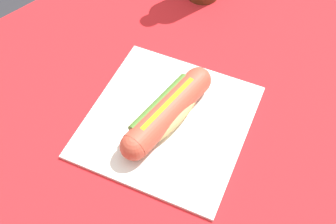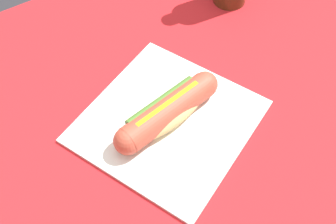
# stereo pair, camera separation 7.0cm
# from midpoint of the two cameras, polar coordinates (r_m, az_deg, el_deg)

# --- Properties ---
(dining_table) EXTENTS (1.24, 0.96, 0.76)m
(dining_table) POSITION_cam_midpoint_polar(r_m,az_deg,el_deg) (0.80, -3.80, -10.66)
(dining_table) COLOR brown
(dining_table) RESTS_ON ground
(paper_wrapper) EXTENTS (0.36, 0.36, 0.01)m
(paper_wrapper) POSITION_cam_midpoint_polar(r_m,az_deg,el_deg) (0.72, -2.77, -1.44)
(paper_wrapper) COLOR white
(paper_wrapper) RESTS_ON dining_table
(hot_dog) EXTENTS (0.22, 0.08, 0.05)m
(hot_dog) POSITION_cam_midpoint_polar(r_m,az_deg,el_deg) (0.70, -2.92, -0.12)
(hot_dog) COLOR #E5BC75
(hot_dog) RESTS_ON paper_wrapper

